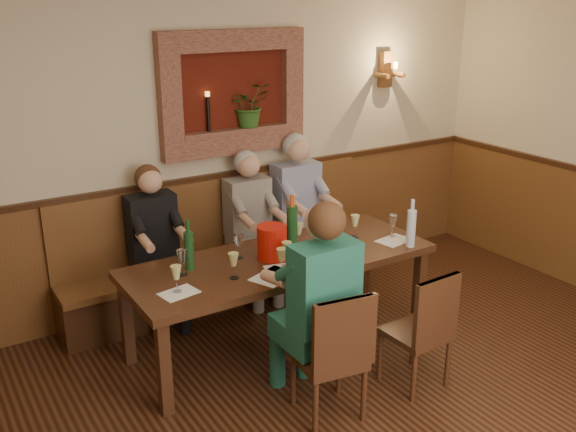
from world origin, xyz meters
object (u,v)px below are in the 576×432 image
(person_bench_right, at_px, (301,225))
(person_chair_front, at_px, (315,321))
(bench, at_px, (226,266))
(wine_bottle_green_b, at_px, (189,249))
(spittoon_bucket, at_px, (272,242))
(water_bottle, at_px, (411,227))
(person_bench_left, at_px, (158,261))
(chair_near_right, at_px, (416,352))
(chair_near_left, at_px, (329,379))
(person_bench_mid, at_px, (253,240))
(wine_bottle_green_a, at_px, (292,227))
(dining_table, at_px, (280,266))

(person_bench_right, xyz_separation_m, person_chair_front, (-0.94, -1.61, 0.00))
(bench, distance_m, wine_bottle_green_b, 1.19)
(spittoon_bucket, distance_m, water_bottle, 1.12)
(person_bench_left, bearing_deg, chair_near_right, -56.71)
(chair_near_right, xyz_separation_m, person_bench_right, (0.21, 1.82, 0.35))
(person_chair_front, height_order, water_bottle, person_chair_front)
(chair_near_left, relative_size, person_bench_right, 0.63)
(chair_near_right, relative_size, person_chair_front, 0.61)
(person_chair_front, distance_m, wine_bottle_green_b, 1.09)
(person_bench_mid, distance_m, person_bench_right, 0.52)
(person_bench_left, relative_size, person_bench_mid, 1.00)
(wine_bottle_green_a, height_order, wine_bottle_green_b, wine_bottle_green_a)
(chair_near_right, height_order, person_bench_mid, person_bench_mid)
(bench, height_order, chair_near_left, bench)
(chair_near_left, bearing_deg, spittoon_bucket, 90.30)
(bench, relative_size, water_bottle, 7.67)
(chair_near_right, distance_m, wine_bottle_green_a, 1.31)
(chair_near_left, bearing_deg, person_bench_mid, 85.23)
(dining_table, height_order, bench, bench)
(dining_table, xyz_separation_m, water_bottle, (0.99, -0.36, 0.24))
(person_chair_front, bearing_deg, bench, 83.24)
(chair_near_left, bearing_deg, bench, 92.47)
(bench, xyz_separation_m, wine_bottle_green_a, (0.15, -0.88, 0.61))
(chair_near_left, xyz_separation_m, chair_near_right, (0.73, -0.04, -0.01))
(water_bottle, bearing_deg, person_bench_right, 102.15)
(dining_table, xyz_separation_m, chair_near_right, (0.52, -0.99, -0.42))
(person_bench_mid, distance_m, spittoon_bucket, 0.92)
(person_bench_right, height_order, wine_bottle_green_b, person_bench_right)
(chair_near_right, bearing_deg, spittoon_bucket, 117.50)
(water_bottle, bearing_deg, person_bench_left, 144.34)
(chair_near_right, height_order, wine_bottle_green_b, wine_bottle_green_b)
(bench, distance_m, person_bench_left, 0.72)
(bench, bearing_deg, wine_bottle_green_a, -80.42)
(person_bench_mid, height_order, person_bench_right, person_bench_right)
(water_bottle, bearing_deg, spittoon_bucket, 160.28)
(person_bench_mid, xyz_separation_m, spittoon_bucket, (-0.29, -0.82, 0.31))
(bench, relative_size, person_bench_mid, 2.19)
(person_bench_right, xyz_separation_m, wine_bottle_green_a, (-0.59, -0.77, 0.33))
(spittoon_bucket, bearing_deg, person_bench_right, 45.58)
(dining_table, distance_m, person_bench_left, 1.08)
(person_bench_right, xyz_separation_m, wine_bottle_green_b, (-1.42, -0.68, 0.30))
(chair_near_right, relative_size, wine_bottle_green_b, 2.35)
(chair_near_left, distance_m, chair_near_right, 0.73)
(person_bench_mid, xyz_separation_m, wine_bottle_green_a, (-0.07, -0.77, 0.38))
(bench, relative_size, person_bench_left, 2.19)
(dining_table, xyz_separation_m, bench, (0.00, 0.94, -0.35))
(chair_near_left, xyz_separation_m, person_bench_mid, (0.43, 1.79, 0.30))
(person_chair_front, relative_size, wine_bottle_green_b, 3.88)
(person_bench_left, xyz_separation_m, person_bench_mid, (0.90, -0.00, 0.00))
(person_bench_left, xyz_separation_m, spittoon_bucket, (0.61, -0.82, 0.32))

